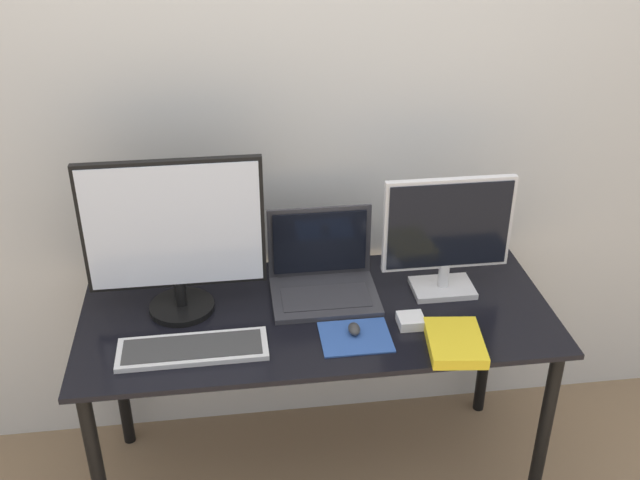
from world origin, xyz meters
TOP-DOWN VIEW (x-y plane):
  - wall_back at (0.00, 0.72)m, footprint 7.00×0.05m
  - desk at (0.00, 0.33)m, footprint 1.51×0.66m
  - monitor_left at (-0.43, 0.40)m, footprint 0.55×0.21m
  - monitor_right at (0.43, 0.40)m, footprint 0.42×0.14m
  - laptop at (0.03, 0.45)m, footprint 0.35×0.27m
  - keyboard at (-0.39, 0.17)m, footprint 0.45×0.15m
  - mousepad at (0.10, 0.17)m, footprint 0.21×0.18m
  - mouse at (0.10, 0.19)m, footprint 0.04×0.06m
  - book at (0.38, 0.09)m, footprint 0.19×0.24m
  - power_brick at (0.28, 0.21)m, footprint 0.08×0.08m

SIDE VIEW (x-z plane):
  - desk at x=0.00m, z-range 0.27..1.00m
  - mousepad at x=0.10m, z-range 0.73..0.74m
  - keyboard at x=-0.39m, z-range 0.73..0.75m
  - power_brick at x=0.28m, z-range 0.73..0.76m
  - book at x=0.38m, z-range 0.73..0.77m
  - mouse at x=0.10m, z-range 0.74..0.77m
  - laptop at x=0.03m, z-range 0.66..0.93m
  - monitor_right at x=0.43m, z-range 0.74..1.15m
  - monitor_left at x=-0.43m, z-range 0.74..1.26m
  - wall_back at x=0.00m, z-range 0.00..2.50m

